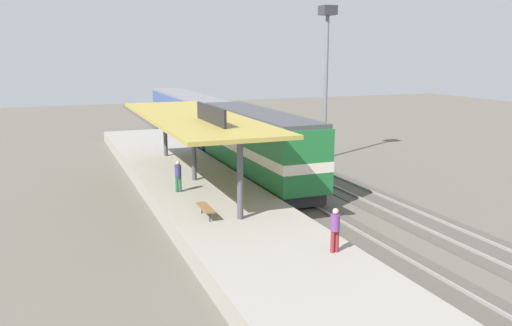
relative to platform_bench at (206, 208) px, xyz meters
name	(u,v)px	position (x,y,z in m)	size (l,w,h in m)	color
ground_plane	(296,185)	(8.00, 7.24, -1.34)	(120.00, 120.00, 0.00)	#5B564C
track_near	(267,187)	(6.00, 7.24, -1.31)	(3.20, 110.00, 0.16)	#4E4941
track_far	(332,181)	(10.60, 7.24, -1.31)	(3.20, 110.00, 0.16)	#4E4941
platform	(195,187)	(1.40, 7.24, -0.89)	(6.00, 44.00, 0.90)	gray
station_canopy	(193,119)	(1.40, 7.15, 3.19)	(5.20, 18.00, 4.70)	#47474C
platform_bench	(206,208)	(0.00, 0.00, 0.00)	(0.44, 1.70, 0.50)	#333338
locomotive	(258,146)	(6.00, 8.74, 1.07)	(2.93, 14.43, 4.44)	#28282D
passenger_carriage_single	(188,116)	(6.00, 26.74, 0.97)	(2.90, 20.00, 4.24)	#28282D
light_mast	(327,50)	(13.80, 14.19, 7.05)	(1.10, 1.10, 11.70)	slate
person_waiting	(178,175)	(-0.11, 4.88, 0.51)	(0.34, 0.34, 1.71)	#23603D
person_walking	(335,228)	(3.31, -5.90, 0.51)	(0.34, 0.34, 1.71)	maroon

